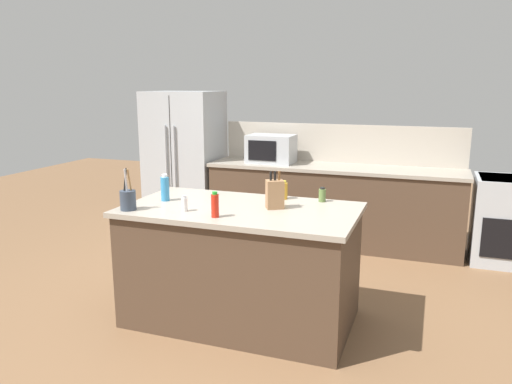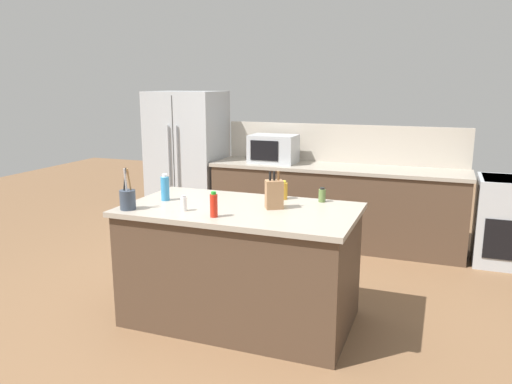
% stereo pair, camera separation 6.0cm
% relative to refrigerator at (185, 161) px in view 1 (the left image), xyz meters
% --- Properties ---
extents(ground_plane, '(14.00, 14.00, 0.00)m').
position_rel_refrigerator_xyz_m(ground_plane, '(1.67, -2.25, -0.89)').
color(ground_plane, brown).
extents(back_counter_run, '(2.96, 0.66, 0.94)m').
position_rel_refrigerator_xyz_m(back_counter_run, '(1.97, -0.05, -0.42)').
color(back_counter_run, '#4C3828').
rests_on(back_counter_run, ground_plane).
extents(wall_backsplash, '(2.92, 0.03, 0.46)m').
position_rel_refrigerator_xyz_m(wall_backsplash, '(1.97, 0.27, 0.28)').
color(wall_backsplash, '#B2A899').
rests_on(wall_backsplash, back_counter_run).
extents(kitchen_island, '(1.81, 1.01, 0.94)m').
position_rel_refrigerator_xyz_m(kitchen_island, '(1.67, -2.25, -0.42)').
color(kitchen_island, '#4C3828').
rests_on(kitchen_island, ground_plane).
extents(refrigerator, '(0.91, 0.75, 1.78)m').
position_rel_refrigerator_xyz_m(refrigerator, '(0.00, 0.00, 0.00)').
color(refrigerator, '#ADB2B7').
rests_on(refrigerator, ground_plane).
extents(range_oven, '(0.76, 0.65, 0.92)m').
position_rel_refrigerator_xyz_m(range_oven, '(3.87, -0.05, -0.43)').
color(range_oven, '#ADB2B7').
rests_on(range_oven, ground_plane).
extents(microwave, '(0.55, 0.39, 0.34)m').
position_rel_refrigerator_xyz_m(microwave, '(1.20, -0.05, 0.22)').
color(microwave, '#ADB2B7').
rests_on(microwave, back_counter_run).
extents(knife_block, '(0.16, 0.15, 0.29)m').
position_rel_refrigerator_xyz_m(knife_block, '(1.93, -2.19, 0.16)').
color(knife_block, '#936B47').
rests_on(knife_block, kitchen_island).
extents(utensil_crock, '(0.12, 0.12, 0.32)m').
position_rel_refrigerator_xyz_m(utensil_crock, '(0.90, -2.61, 0.13)').
color(utensil_crock, '#333D4C').
rests_on(utensil_crock, kitchen_island).
extents(salt_shaker, '(0.05, 0.05, 0.12)m').
position_rel_refrigerator_xyz_m(salt_shaker, '(1.32, -2.50, 0.10)').
color(salt_shaker, silver).
rests_on(salt_shaker, kitchen_island).
extents(spice_jar_oregano, '(0.06, 0.06, 0.12)m').
position_rel_refrigerator_xyz_m(spice_jar_oregano, '(2.23, -1.85, 0.10)').
color(spice_jar_oregano, '#567038').
rests_on(spice_jar_oregano, kitchen_island).
extents(honey_jar, '(0.08, 0.08, 0.15)m').
position_rel_refrigerator_xyz_m(honey_jar, '(1.90, -1.86, 0.12)').
color(honey_jar, gold).
rests_on(honey_jar, kitchen_island).
extents(dish_soap_bottle, '(0.07, 0.07, 0.22)m').
position_rel_refrigerator_xyz_m(dish_soap_bottle, '(1.01, -2.25, 0.15)').
color(dish_soap_bottle, '#3384BC').
rests_on(dish_soap_bottle, kitchen_island).
extents(hot_sauce_bottle, '(0.06, 0.06, 0.19)m').
position_rel_refrigerator_xyz_m(hot_sauce_bottle, '(1.61, -2.58, 0.14)').
color(hot_sauce_bottle, red).
rests_on(hot_sauce_bottle, kitchen_island).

